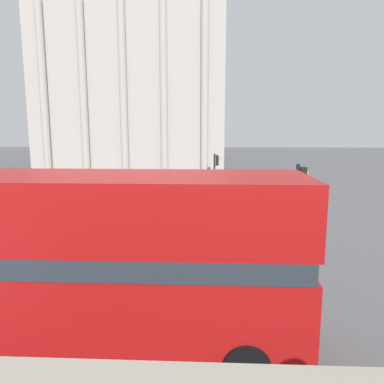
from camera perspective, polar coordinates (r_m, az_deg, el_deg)
name	(u,v)px	position (r m, az deg, el deg)	size (l,w,h in m)	color
double_decker_bus	(83,256)	(9.02, -16.21, -9.35)	(10.07, 2.75, 4.20)	black
plaza_building_left	(132,76)	(50.94, -9.08, 17.00)	(24.12, 11.41, 23.50)	#BCB2A8
traffic_light_near	(298,206)	(13.09, 15.90, -2.05)	(0.42, 0.24, 4.04)	black
traffic_light_mid	(156,192)	(18.42, -5.48, 0.04)	(0.42, 0.24, 3.23)	black
traffic_light_far	(216,171)	(25.56, 3.61, 3.17)	(0.42, 0.24, 3.50)	black
car_navy	(88,217)	(20.00, -15.62, -3.69)	(4.20, 1.93, 1.35)	black
pedestrian_yellow	(236,182)	(30.39, 6.67, 1.59)	(0.32, 0.32, 1.64)	#282B33
pedestrian_blue	(209,173)	(34.93, 2.56, 2.88)	(0.32, 0.32, 1.81)	#282B33
pedestrian_grey	(241,215)	(19.00, 7.48, -3.43)	(0.32, 0.32, 1.60)	#282B33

